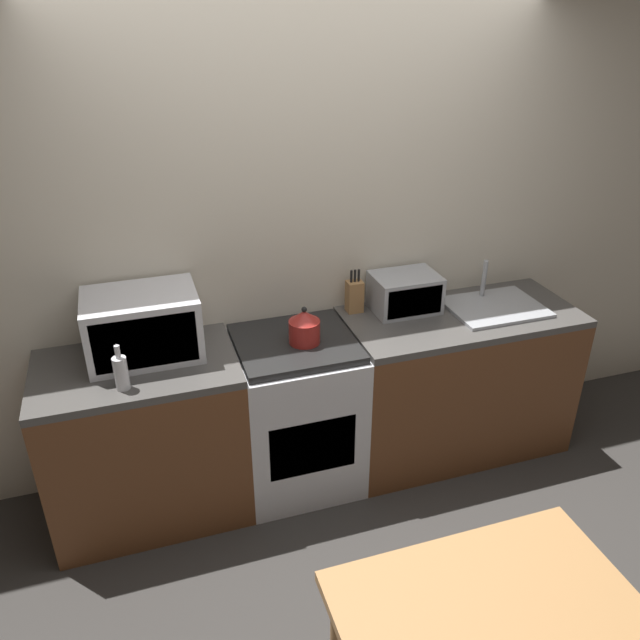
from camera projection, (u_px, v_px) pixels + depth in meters
ground_plane at (372, 561)px, 3.08m from camera, size 16.00×16.00×0.00m
wall_back at (307, 242)px, 3.38m from camera, size 10.00×0.06×2.60m
counter_left_run at (146, 440)px, 3.21m from camera, size 0.97×0.62×0.90m
counter_right_run at (455, 381)px, 3.70m from camera, size 1.32×0.62×0.90m
stove_range at (296, 412)px, 3.43m from camera, size 0.64×0.62×0.90m
kettle at (304, 327)px, 3.17m from camera, size 0.16×0.16×0.20m
microwave at (143, 325)px, 3.03m from camera, size 0.54×0.38×0.32m
bottle at (121, 372)px, 2.79m from camera, size 0.06×0.06×0.22m
knife_block at (354, 296)px, 3.48m from camera, size 0.09×0.08×0.25m
toaster_oven at (405, 293)px, 3.50m from camera, size 0.37×0.27×0.21m
sink_basin at (494, 306)px, 3.55m from camera, size 0.53×0.41×0.24m
dining_table at (491, 635)px, 1.99m from camera, size 0.97×0.65×0.77m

